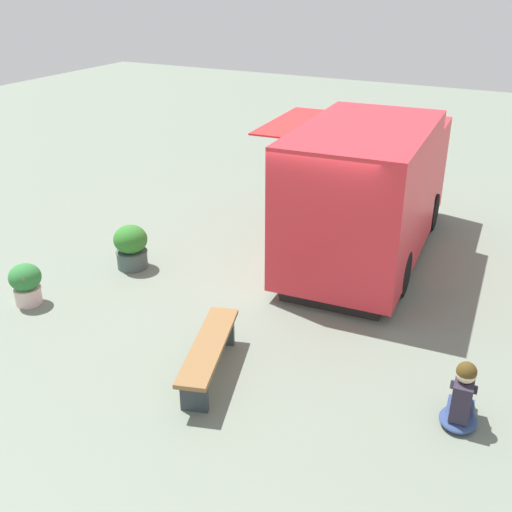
{
  "coord_description": "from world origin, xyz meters",
  "views": [
    {
      "loc": [
        3.39,
        -8.84,
        4.92
      ],
      "look_at": [
        -0.18,
        -1.88,
        1.21
      ],
      "focal_mm": 42.9,
      "sensor_mm": 36.0,
      "label": 1
    }
  ],
  "objects_px": {
    "person_customer": "(462,398)",
    "plaza_bench": "(209,351)",
    "food_truck": "(370,191)",
    "planter_flowering_near": "(26,283)",
    "planter_flowering_side": "(131,246)"
  },
  "relations": [
    {
      "from": "person_customer",
      "to": "plaza_bench",
      "type": "bearing_deg",
      "value": -170.13
    },
    {
      "from": "person_customer",
      "to": "planter_flowering_near",
      "type": "bearing_deg",
      "value": -177.94
    },
    {
      "from": "food_truck",
      "to": "person_customer",
      "type": "height_order",
      "value": "food_truck"
    },
    {
      "from": "planter_flowering_near",
      "to": "planter_flowering_side",
      "type": "height_order",
      "value": "planter_flowering_side"
    },
    {
      "from": "planter_flowering_near",
      "to": "planter_flowering_side",
      "type": "distance_m",
      "value": 1.94
    },
    {
      "from": "food_truck",
      "to": "planter_flowering_side",
      "type": "relative_size",
      "value": 6.62
    },
    {
      "from": "plaza_bench",
      "to": "planter_flowering_side",
      "type": "bearing_deg",
      "value": 143.83
    },
    {
      "from": "person_customer",
      "to": "planter_flowering_side",
      "type": "distance_m",
      "value": 6.23
    },
    {
      "from": "planter_flowering_near",
      "to": "person_customer",
      "type": "bearing_deg",
      "value": 2.06
    },
    {
      "from": "food_truck",
      "to": "person_customer",
      "type": "xyz_separation_m",
      "value": [
        2.48,
        -4.07,
        -0.88
      ]
    },
    {
      "from": "planter_flowering_near",
      "to": "planter_flowering_side",
      "type": "relative_size",
      "value": 0.86
    },
    {
      "from": "plaza_bench",
      "to": "planter_flowering_near",
      "type": "bearing_deg",
      "value": 175.18
    },
    {
      "from": "person_customer",
      "to": "planter_flowering_near",
      "type": "distance_m",
      "value": 6.71
    },
    {
      "from": "planter_flowering_near",
      "to": "food_truck",
      "type": "bearing_deg",
      "value": 45.6
    },
    {
      "from": "food_truck",
      "to": "person_customer",
      "type": "relative_size",
      "value": 6.11
    }
  ]
}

